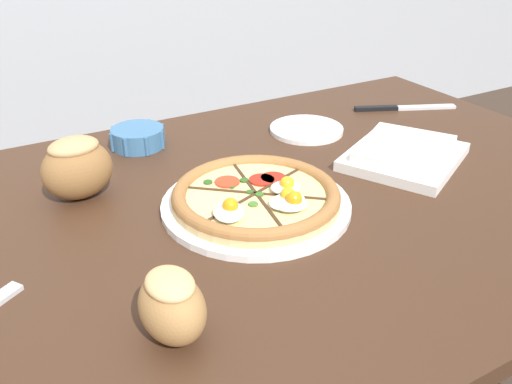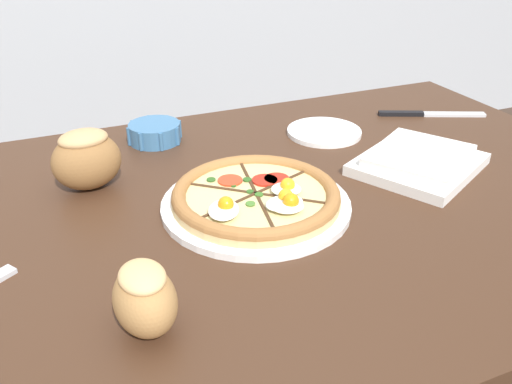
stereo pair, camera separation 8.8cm
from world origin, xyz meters
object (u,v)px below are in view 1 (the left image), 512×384
ramekin_bowl (138,137)px  knife_main (404,108)px  dining_table (263,245)px  pizza (257,198)px  side_saucer (306,129)px  napkin_folded (404,154)px  bread_piece_near (172,305)px  bread_piece_mid (77,167)px

ramekin_bowl → knife_main: size_ratio=0.49×
ramekin_bowl → knife_main: 0.64m
dining_table → pizza: (-0.02, -0.02, 0.11)m
knife_main → side_saucer: 0.29m
napkin_folded → side_saucer: (-0.08, 0.22, -0.01)m
knife_main → dining_table: bearing=-133.0°
pizza → bread_piece_near: bread_piece_near is taller
bread_piece_near → bread_piece_mid: (-0.01, 0.39, 0.01)m
bread_piece_near → side_saucer: bearing=42.4°
ramekin_bowl → bread_piece_mid: bearing=-134.5°
bread_piece_mid → side_saucer: 0.51m
dining_table → bread_piece_near: 0.37m
knife_main → pizza: bearing=-132.4°
side_saucer → ramekin_bowl: bearing=163.3°
dining_table → bread_piece_mid: bread_piece_mid is taller
bread_piece_mid → side_saucer: bread_piece_mid is taller
knife_main → napkin_folded: bearing=-109.3°
ramekin_bowl → bread_piece_near: (-0.14, -0.55, 0.02)m
ramekin_bowl → side_saucer: bearing=-16.7°
bread_piece_near → bread_piece_mid: bearing=91.6°
bread_piece_mid → knife_main: size_ratio=0.55×
ramekin_bowl → bread_piece_mid: size_ratio=0.89×
bread_piece_mid → knife_main: bread_piece_mid is taller
pizza → knife_main: pizza is taller
dining_table → pizza: size_ratio=4.52×
knife_main → side_saucer: same height
napkin_folded → knife_main: size_ratio=1.23×
napkin_folded → bread_piece_mid: size_ratio=2.23×
pizza → knife_main: 0.60m
pizza → ramekin_bowl: 0.35m
dining_table → ramekin_bowl: bearing=108.4°
side_saucer → dining_table: bearing=-137.1°
napkin_folded → knife_main: 0.31m
knife_main → ramekin_bowl: bearing=-165.2°
bread_piece_near → side_saucer: bread_piece_near is taller
napkin_folded → knife_main: (0.21, 0.22, -0.01)m
ramekin_bowl → side_saucer: size_ratio=0.72×
dining_table → napkin_folded: bearing=0.1°
bread_piece_mid → pizza: bearing=-37.4°
dining_table → knife_main: 0.58m
bread_piece_near → bread_piece_mid: size_ratio=0.79×
pizza → side_saucer: bearing=42.3°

